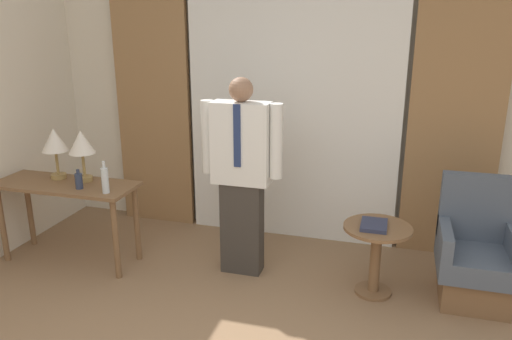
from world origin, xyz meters
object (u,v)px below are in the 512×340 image
at_px(table_lamp_left, 55,142).
at_px(bottle_near_edge, 105,180).
at_px(side_table, 376,248).
at_px(person, 242,171).
at_px(desk, 66,196).
at_px(book, 374,225).
at_px(bottle_by_lamp, 79,181).
at_px(table_lamp_right, 81,145).
at_px(armchair, 476,258).

relative_size(table_lamp_left, bottle_near_edge, 1.68).
bearing_deg(side_table, person, 176.34).
xyz_separation_m(desk, book, (2.58, 0.15, -0.02)).
relative_size(table_lamp_left, bottle_by_lamp, 2.70).
bearing_deg(side_table, bottle_near_edge, -172.47).
xyz_separation_m(table_lamp_right, book, (2.45, 0.04, -0.46)).
height_order(person, side_table, person).
distance_m(table_lamp_right, side_table, 2.56).
height_order(desk, armchair, armchair).
bearing_deg(book, side_table, 33.67).
height_order(desk, table_lamp_left, table_lamp_left).
relative_size(desk, book, 4.90).
bearing_deg(desk, person, 8.84).
relative_size(bottle_by_lamp, side_table, 0.29).
distance_m(table_lamp_left, table_lamp_right, 0.27).
bearing_deg(book, bottle_near_edge, -172.88).
bearing_deg(person, armchair, 1.75).
bearing_deg(desk, bottle_near_edge, -13.92).
relative_size(table_lamp_left, person, 0.27).
relative_size(table_lamp_right, bottle_by_lamp, 2.70).
height_order(armchair, book, armchair).
distance_m(bottle_near_edge, side_table, 2.20).
xyz_separation_m(table_lamp_left, armchair, (3.47, 0.19, -0.71)).
height_order(desk, side_table, desk).
height_order(desk, book, desk).
bearing_deg(armchair, bottle_near_edge, -171.89).
height_order(person, book, person).
relative_size(desk, person, 0.75).
bearing_deg(bottle_near_edge, table_lamp_left, 160.20).
xyz_separation_m(desk, armchair, (3.34, 0.29, -0.26)).
height_order(bottle_near_edge, book, bottle_near_edge).
xyz_separation_m(desk, bottle_by_lamp, (0.21, -0.09, 0.19)).
relative_size(table_lamp_right, armchair, 0.47).
height_order(bottle_by_lamp, book, bottle_by_lamp).
bearing_deg(bottle_near_edge, desk, 166.08).
xyz_separation_m(armchair, book, (-0.76, -0.15, 0.24)).
distance_m(table_lamp_left, bottle_by_lamp, 0.46).
bearing_deg(bottle_near_edge, armchair, 8.11).
bearing_deg(person, table_lamp_left, -175.34).
relative_size(table_lamp_left, table_lamp_right, 1.00).
distance_m(person, side_table, 1.21).
relative_size(table_lamp_right, bottle_near_edge, 1.68).
height_order(armchair, side_table, armchair).
xyz_separation_m(bottle_by_lamp, side_table, (2.40, 0.25, -0.41)).
bearing_deg(table_lamp_right, bottle_near_edge, -32.66).
bearing_deg(desk, table_lamp_right, 37.24).
bearing_deg(side_table, armchair, 9.79).
bearing_deg(armchair, table_lamp_right, -176.61).
height_order(bottle_near_edge, person, person).
xyz_separation_m(desk, table_lamp_right, (0.13, 0.10, 0.44)).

